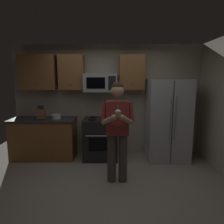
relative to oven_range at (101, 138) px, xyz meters
name	(u,v)px	position (x,y,z in m)	size (l,w,h in m)	color
ground_plane	(106,189)	(0.15, -1.36, -0.46)	(6.00, 6.00, 0.00)	#9E9384
wall_back	(108,100)	(0.15, 0.39, 0.84)	(4.40, 0.10, 2.60)	#B7AD99
oven_range	(101,138)	(0.00, 0.00, 0.00)	(0.76, 0.70, 0.93)	black
microwave	(101,83)	(0.00, 0.12, 1.26)	(0.74, 0.41, 0.40)	#9EA0A5
refrigerator	(168,120)	(1.50, -0.04, 0.44)	(0.90, 0.75, 1.80)	#B7BABF
cabinet_row_upper	(76,73)	(-0.57, 0.17, 1.49)	(2.78, 0.36, 0.76)	brown
counter_left	(45,138)	(-1.30, 0.02, 0.00)	(1.44, 0.66, 0.92)	brown
knife_block	(42,114)	(-1.32, -0.03, 0.57)	(0.16, 0.15, 0.32)	brown
bowl_large_white	(57,116)	(-1.00, 0.02, 0.51)	(0.21, 0.21, 0.10)	white
person	(118,127)	(0.35, -1.10, 0.53)	(0.60, 0.48, 1.76)	#4C4742
cupcake	(119,113)	(0.35, -1.43, 0.83)	(0.09, 0.09, 0.17)	#A87F56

